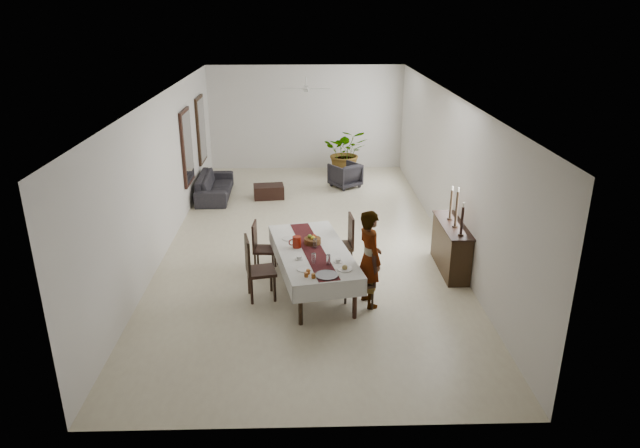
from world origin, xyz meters
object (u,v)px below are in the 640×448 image
at_px(dining_table_top, 313,251).
at_px(sofa, 215,186).
at_px(woman, 370,258).
at_px(red_pitcher, 297,242).
at_px(sideboard_body, 451,248).

height_order(dining_table_top, sofa, dining_table_top).
bearing_deg(sofa, woman, -151.10).
bearing_deg(sofa, dining_table_top, -156.20).
distance_m(dining_table_top, woman, 1.13).
relative_size(red_pitcher, sofa, 0.10).
distance_m(sideboard_body, sofa, 7.08).
bearing_deg(red_pitcher, woman, -28.77).
height_order(sideboard_body, sofa, sideboard_body).
bearing_deg(sideboard_body, dining_table_top, -164.76).
height_order(red_pitcher, woman, woman).
distance_m(woman, sideboard_body, 2.22).
relative_size(woman, sideboard_body, 1.12).
height_order(dining_table_top, woman, woman).
distance_m(woman, sofa, 7.02).
bearing_deg(sideboard_body, red_pitcher, -168.02).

